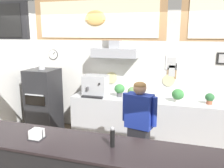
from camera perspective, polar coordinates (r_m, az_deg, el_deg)
The scene contains 11 objects.
back_wall_assembly at distance 5.18m, azimuth 6.04°, elevation 3.07°, with size 5.47×2.81×2.75m.
back_prep_counter at distance 5.18m, azimuth 8.66°, elevation -8.66°, with size 3.35×0.61×0.93m.
pizza_oven at distance 5.65m, azimuth -16.08°, elevation -4.09°, with size 0.64×0.68×1.60m.
shop_worker at distance 3.79m, azimuth 6.49°, elevation -10.21°, with size 0.56×0.31×1.58m.
espresso_machine at distance 5.24m, azimuth -3.97°, elevation -0.39°, with size 0.53×0.46×0.45m.
potted_rosemary at distance 4.95m, azimuth 15.59°, elevation -2.54°, with size 0.24×0.24×0.26m.
potted_thyme at distance 5.03m, azimuth 5.03°, elevation -1.98°, with size 0.23×0.23×0.25m.
potted_basil at distance 5.14m, azimuth 1.84°, elevation -1.29°, with size 0.23×0.23×0.28m.
potted_oregano at distance 4.99m, azimuth 22.48°, elevation -3.15°, with size 0.18×0.18×0.22m.
pepper_grinder at distance 2.65m, azimuth 0.11°, elevation -12.63°, with size 0.05×0.05×0.23m.
napkin_holder at distance 2.99m, azimuth -17.68°, elevation -11.50°, with size 0.17×0.16×0.13m.
Camera 1 is at (0.94, -2.79, 2.30)m, focal length 37.95 mm.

